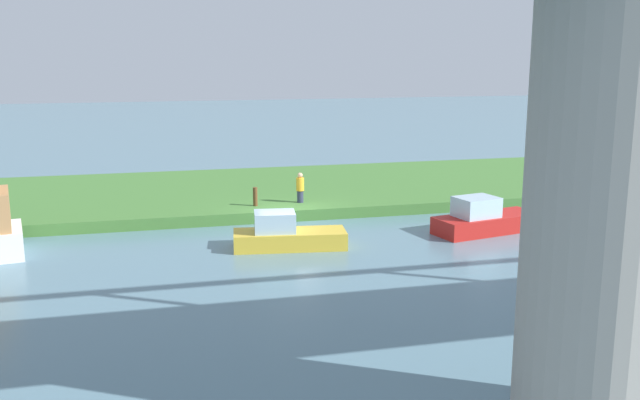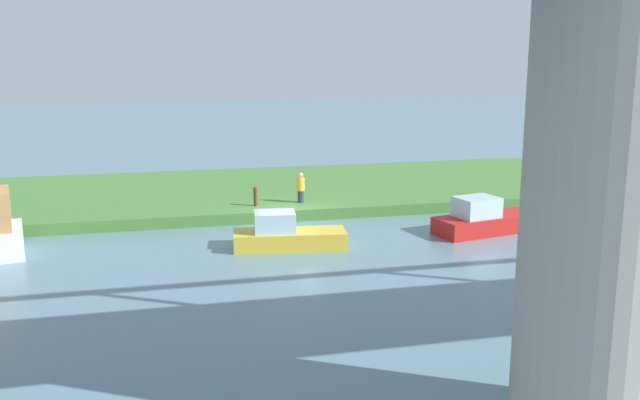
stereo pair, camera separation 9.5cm
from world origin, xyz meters
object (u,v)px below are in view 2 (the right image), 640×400
at_px(mooring_post, 256,197).
at_px(houseboat_blue, 485,220).
at_px(skiff_small, 286,235).
at_px(bridge_pylon, 602,201).
at_px(person_on_bank, 301,187).

relative_size(mooring_post, houseboat_blue, 0.18).
bearing_deg(mooring_post, houseboat_blue, 149.54).
distance_m(skiff_small, houseboat_blue, 8.40).
xyz_separation_m(mooring_post, skiff_small, (-0.31, 5.46, -0.42)).
distance_m(bridge_pylon, houseboat_blue, 16.18).
relative_size(person_on_bank, skiff_small, 0.32).
xyz_separation_m(mooring_post, houseboat_blue, (-8.70, 5.12, -0.38)).
height_order(mooring_post, skiff_small, skiff_small).
bearing_deg(bridge_pylon, houseboat_blue, -109.71).
xyz_separation_m(person_on_bank, houseboat_blue, (-6.58, 5.35, -0.66)).
bearing_deg(bridge_pylon, mooring_post, -80.23).
height_order(bridge_pylon, skiff_small, bridge_pylon).
height_order(mooring_post, houseboat_blue, houseboat_blue).
xyz_separation_m(person_on_bank, skiff_small, (1.81, 5.69, -0.70)).
xyz_separation_m(bridge_pylon, mooring_post, (3.42, -19.86, -3.68)).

